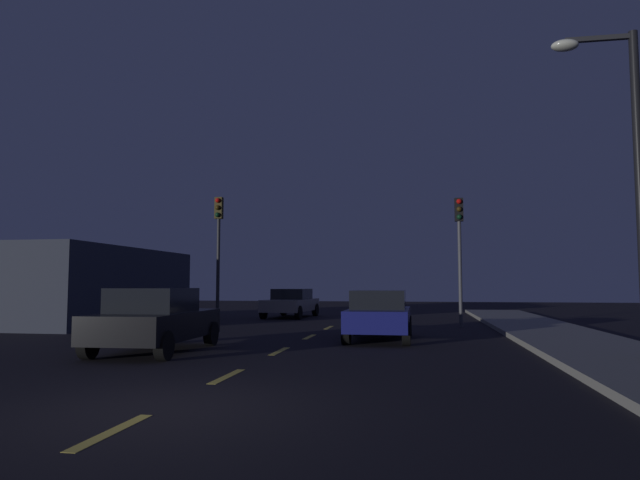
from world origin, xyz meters
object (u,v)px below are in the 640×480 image
Objects in this scene: traffic_signal_left at (218,235)px; car_adjacent_lane at (155,320)px; traffic_signal_right at (459,236)px; street_lamp_right at (625,161)px; car_oncoming_far at (291,303)px; car_stopped_ahead at (379,315)px.

traffic_signal_left reaches higher than car_adjacent_lane.
traffic_signal_right is 0.72× the size of street_lamp_right.
car_adjacent_lane is at bearing 177.16° from street_lamp_right.
car_oncoming_far is at bearing 124.64° from street_lamp_right.
street_lamp_right reaches higher than traffic_signal_right.
car_stopped_ahead is 0.94× the size of car_adjacent_lane.
car_oncoming_far is at bearing 115.36° from car_stopped_ahead.
traffic_signal_right is 1.13× the size of car_oncoming_far.
traffic_signal_right reaches higher than car_adjacent_lane.
traffic_signal_left is at bearing 141.46° from car_stopped_ahead.
car_stopped_ahead is at bearing 36.86° from car_adjacent_lane.
traffic_signal_right is 9.76m from car_oncoming_far.
car_stopped_ahead is 0.57× the size of street_lamp_right.
street_lamp_right is at bearing -38.82° from traffic_signal_left.
traffic_signal_left is 10.04m from car_adjacent_lane.
car_stopped_ahead reaches higher than car_oncoming_far.
car_oncoming_far is at bearing 69.54° from traffic_signal_left.
traffic_signal_right is (9.74, -0.00, -0.19)m from traffic_signal_left.
street_lamp_right reaches higher than car_oncoming_far.
traffic_signal_left is at bearing 101.45° from car_adjacent_lane.
car_oncoming_far is (0.02, 14.58, -0.05)m from car_adjacent_lane.
street_lamp_right is at bearing -55.36° from car_oncoming_far.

